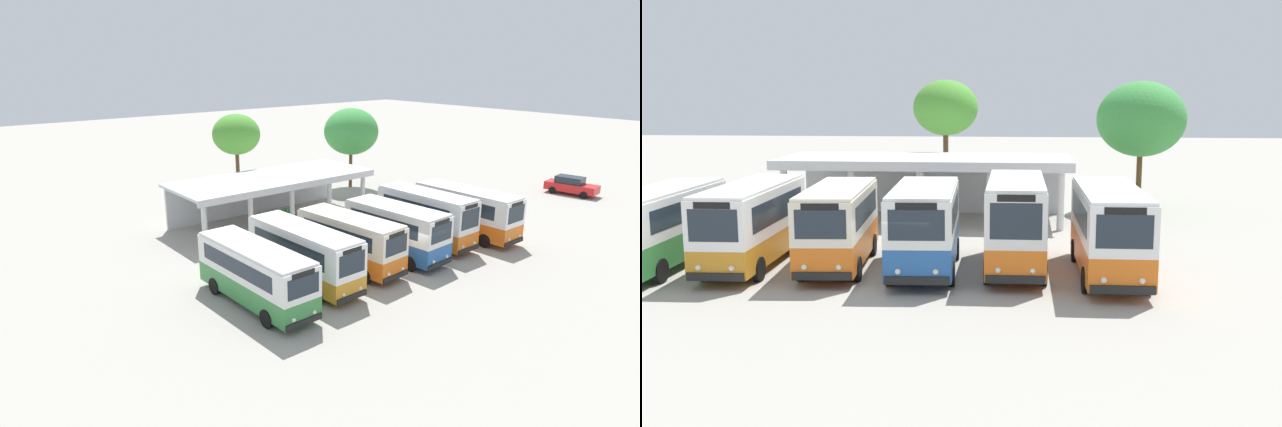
% 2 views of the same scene
% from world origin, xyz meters
% --- Properties ---
extents(ground_plane, '(180.00, 180.00, 0.00)m').
position_xyz_m(ground_plane, '(0.00, 0.00, 0.00)').
color(ground_plane, '#A39E93').
extents(city_bus_nearest_orange, '(2.40, 7.84, 3.09)m').
position_xyz_m(city_bus_nearest_orange, '(-9.62, 2.00, 1.72)').
color(city_bus_nearest_orange, black).
rests_on(city_bus_nearest_orange, ground).
extents(city_bus_second_in_row, '(2.37, 7.73, 3.23)m').
position_xyz_m(city_bus_second_in_row, '(-6.20, 2.52, 1.78)').
color(city_bus_second_in_row, black).
rests_on(city_bus_second_in_row, ground).
extents(city_bus_middle_cream, '(2.67, 7.06, 3.17)m').
position_xyz_m(city_bus_middle_cream, '(-2.78, 2.57, 1.75)').
color(city_bus_middle_cream, black).
rests_on(city_bus_middle_cream, ground).
extents(city_bus_fourth_amber, '(2.69, 6.88, 3.27)m').
position_xyz_m(city_bus_fourth_amber, '(0.65, 2.15, 1.81)').
color(city_bus_fourth_amber, black).
rests_on(city_bus_fourth_amber, ground).
extents(city_bus_fifth_blue, '(2.29, 7.02, 3.52)m').
position_xyz_m(city_bus_fifth_blue, '(4.07, 2.69, 1.93)').
color(city_bus_fifth_blue, black).
rests_on(city_bus_fifth_blue, ground).
extents(city_bus_far_end_green, '(2.37, 7.72, 3.31)m').
position_xyz_m(city_bus_far_end_green, '(7.49, 2.04, 1.83)').
color(city_bus_far_end_green, black).
rests_on(city_bus_far_end_green, ground).
extents(terminal_canopy, '(15.27, 5.99, 3.40)m').
position_xyz_m(terminal_canopy, '(-0.80, 14.07, 2.65)').
color(terminal_canopy, silver).
rests_on(terminal_canopy, ground).
extents(waiting_chair_end_by_column, '(0.44, 0.44, 0.86)m').
position_xyz_m(waiting_chair_end_by_column, '(-0.64, 12.89, 0.52)').
color(waiting_chair_end_by_column, slate).
rests_on(waiting_chair_end_by_column, ground).
extents(waiting_chair_second_from_end, '(0.44, 0.44, 0.86)m').
position_xyz_m(waiting_chair_second_from_end, '(-0.08, 12.92, 0.52)').
color(waiting_chair_second_from_end, slate).
rests_on(waiting_chair_second_from_end, ground).
extents(waiting_chair_middle_seat, '(0.44, 0.44, 0.86)m').
position_xyz_m(waiting_chair_middle_seat, '(0.48, 12.94, 0.52)').
color(waiting_chair_middle_seat, slate).
rests_on(waiting_chair_middle_seat, ground).
extents(roadside_tree_behind_canopy, '(3.91, 3.91, 7.54)m').
position_xyz_m(roadside_tree_behind_canopy, '(-0.39, 19.21, 5.84)').
color(roadside_tree_behind_canopy, brown).
rests_on(roadside_tree_behind_canopy, ground).
extents(roadside_tree_east_of_canopy, '(5.06, 5.06, 7.43)m').
position_xyz_m(roadside_tree_east_of_canopy, '(11.02, 17.79, 5.26)').
color(roadside_tree_east_of_canopy, brown).
rests_on(roadside_tree_east_of_canopy, ground).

